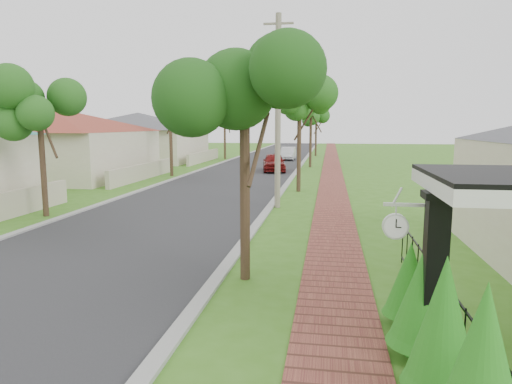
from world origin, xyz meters
The scene contains 16 objects.
ground centered at (0.00, 0.00, 0.00)m, with size 160.00×160.00×0.00m, color #3F771C.
road centered at (-3.00, 20.00, 0.00)m, with size 7.00×120.00×0.02m, color #28282B.
kerb_right centered at (0.65, 20.00, 0.00)m, with size 0.30×120.00×0.10m, color #9E9E99.
kerb_left centered at (-6.65, 20.00, 0.00)m, with size 0.30×120.00×0.10m, color #9E9E99.
sidewalk centered at (3.25, 20.00, 0.00)m, with size 1.50×120.00×0.03m, color #984F3D.
porch_post centered at (4.55, -1.00, 1.12)m, with size 0.48×0.48×2.52m.
picket_fence centered at (4.90, 0.00, 0.53)m, with size 0.03×8.02×1.00m.
street_trees centered at (-2.87, 26.84, 4.54)m, with size 10.70×37.65×5.89m.
hedge_row centered at (4.45, -1.74, 0.91)m, with size 0.90×4.51×2.09m.
far_house_red centered at (-14.97, 20.00, 2.34)m, with size 15.56×15.56×4.60m.
far_house_grey centered at (-14.97, 34.00, 2.34)m, with size 15.56×15.56×4.60m.
parked_car_red centered at (-1.00, 25.99, 0.68)m, with size 1.60×3.98×1.36m, color maroon.
parked_car_white centered at (-1.00, 37.50, 0.63)m, with size 1.34×3.83×1.26m, color silver.
near_tree centered at (1.25, 2.19, 3.76)m, with size 1.85×1.85×4.74m.
utility_pole centered at (0.95, 11.19, 3.95)m, with size 1.20×0.24×7.79m.
station_clock centered at (4.06, -0.60, 1.95)m, with size 0.65×0.13×0.55m.
Camera 1 is at (3.06, -7.47, 3.41)m, focal length 32.00 mm.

